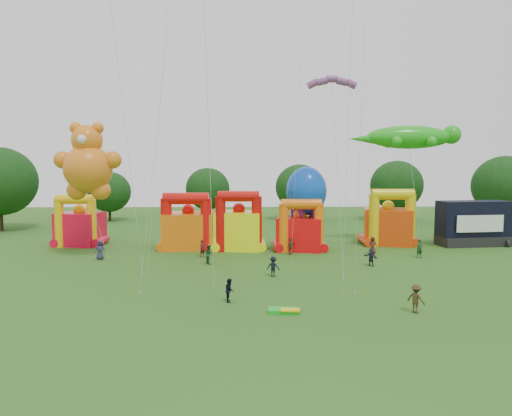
{
  "coord_description": "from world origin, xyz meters",
  "views": [
    {
      "loc": [
        -1.1,
        -23.78,
        9.36
      ],
      "look_at": [
        -0.32,
        18.0,
        5.48
      ],
      "focal_mm": 32.0,
      "sensor_mm": 36.0,
      "label": 1
    }
  ],
  "objects_px": {
    "bouncy_castle_2": "(239,227)",
    "stage_trailer": "(474,224)",
    "gecko_kite": "(410,146)",
    "spectator_0": "(100,250)",
    "octopus_kite": "(303,203)",
    "spectator_4": "(291,246)",
    "teddy_bear_kite": "(89,170)",
    "bouncy_castle_0": "(79,226)"
  },
  "relations": [
    {
      "from": "bouncy_castle_2",
      "to": "stage_trailer",
      "type": "relative_size",
      "value": 0.77
    },
    {
      "from": "gecko_kite",
      "to": "spectator_0",
      "type": "height_order",
      "value": "gecko_kite"
    },
    {
      "from": "octopus_kite",
      "to": "spectator_4",
      "type": "distance_m",
      "value": 5.72
    },
    {
      "from": "bouncy_castle_2",
      "to": "teddy_bear_kite",
      "type": "bearing_deg",
      "value": -162.73
    },
    {
      "from": "stage_trailer",
      "to": "spectator_4",
      "type": "height_order",
      "value": "stage_trailer"
    },
    {
      "from": "bouncy_castle_0",
      "to": "spectator_4",
      "type": "relative_size",
      "value": 3.45
    },
    {
      "from": "stage_trailer",
      "to": "spectator_0",
      "type": "distance_m",
      "value": 42.1
    },
    {
      "from": "stage_trailer",
      "to": "spectator_0",
      "type": "bearing_deg",
      "value": -169.62
    },
    {
      "from": "stage_trailer",
      "to": "teddy_bear_kite",
      "type": "height_order",
      "value": "teddy_bear_kite"
    },
    {
      "from": "bouncy_castle_0",
      "to": "stage_trailer",
      "type": "bearing_deg",
      "value": -0.87
    },
    {
      "from": "bouncy_castle_0",
      "to": "octopus_kite",
      "type": "relative_size",
      "value": 0.65
    },
    {
      "from": "bouncy_castle_0",
      "to": "octopus_kite",
      "type": "distance_m",
      "value": 26.26
    },
    {
      "from": "bouncy_castle_2",
      "to": "stage_trailer",
      "type": "bearing_deg",
      "value": 4.73
    },
    {
      "from": "octopus_kite",
      "to": "spectator_0",
      "type": "distance_m",
      "value": 22.06
    },
    {
      "from": "stage_trailer",
      "to": "octopus_kite",
      "type": "bearing_deg",
      "value": -174.15
    },
    {
      "from": "bouncy_castle_0",
      "to": "spectator_4",
      "type": "height_order",
      "value": "bouncy_castle_0"
    },
    {
      "from": "bouncy_castle_0",
      "to": "gecko_kite",
      "type": "relative_size",
      "value": 0.43
    },
    {
      "from": "bouncy_castle_0",
      "to": "octopus_kite",
      "type": "bearing_deg",
      "value": -6.17
    },
    {
      "from": "bouncy_castle_0",
      "to": "teddy_bear_kite",
      "type": "height_order",
      "value": "teddy_bear_kite"
    },
    {
      "from": "bouncy_castle_2",
      "to": "spectator_0",
      "type": "distance_m",
      "value": 14.85
    },
    {
      "from": "teddy_bear_kite",
      "to": "stage_trailer",
      "type": "bearing_deg",
      "value": 9.23
    },
    {
      "from": "bouncy_castle_2",
      "to": "spectator_0",
      "type": "relative_size",
      "value": 3.46
    },
    {
      "from": "octopus_kite",
      "to": "bouncy_castle_2",
      "type": "bearing_deg",
      "value": -178.49
    },
    {
      "from": "bouncy_castle_2",
      "to": "octopus_kite",
      "type": "relative_size",
      "value": 0.71
    },
    {
      "from": "spectator_0",
      "to": "gecko_kite",
      "type": "bearing_deg",
      "value": -7.93
    },
    {
      "from": "bouncy_castle_0",
      "to": "spectator_4",
      "type": "bearing_deg",
      "value": -14.12
    },
    {
      "from": "bouncy_castle_2",
      "to": "teddy_bear_kite",
      "type": "height_order",
      "value": "teddy_bear_kite"
    },
    {
      "from": "bouncy_castle_2",
      "to": "bouncy_castle_0",
      "type": "bearing_deg",
      "value": 170.95
    },
    {
      "from": "gecko_kite",
      "to": "spectator_4",
      "type": "distance_m",
      "value": 19.46
    },
    {
      "from": "bouncy_castle_0",
      "to": "teddy_bear_kite",
      "type": "relative_size",
      "value": 0.44
    },
    {
      "from": "bouncy_castle_2",
      "to": "spectator_0",
      "type": "height_order",
      "value": "bouncy_castle_2"
    },
    {
      "from": "bouncy_castle_0",
      "to": "bouncy_castle_2",
      "type": "height_order",
      "value": "bouncy_castle_2"
    },
    {
      "from": "bouncy_castle_2",
      "to": "teddy_bear_kite",
      "type": "relative_size",
      "value": 0.48
    },
    {
      "from": "bouncy_castle_0",
      "to": "stage_trailer",
      "type": "distance_m",
      "value": 46.4
    },
    {
      "from": "spectator_4",
      "to": "octopus_kite",
      "type": "bearing_deg",
      "value": -157.2
    },
    {
      "from": "bouncy_castle_0",
      "to": "bouncy_castle_2",
      "type": "bearing_deg",
      "value": -9.05
    },
    {
      "from": "bouncy_castle_2",
      "to": "gecko_kite",
      "type": "height_order",
      "value": "gecko_kite"
    },
    {
      "from": "spectator_0",
      "to": "spectator_4",
      "type": "distance_m",
      "value": 19.44
    },
    {
      "from": "teddy_bear_kite",
      "to": "gecko_kite",
      "type": "distance_m",
      "value": 36.14
    },
    {
      "from": "octopus_kite",
      "to": "spectator_0",
      "type": "relative_size",
      "value": 4.89
    },
    {
      "from": "bouncy_castle_0",
      "to": "spectator_4",
      "type": "distance_m",
      "value": 25.14
    },
    {
      "from": "bouncy_castle_2",
      "to": "spectator_4",
      "type": "height_order",
      "value": "bouncy_castle_2"
    }
  ]
}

